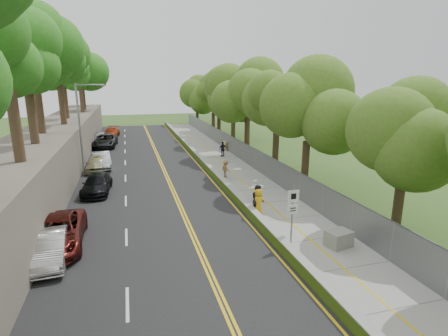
{
  "coord_description": "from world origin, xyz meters",
  "views": [
    {
      "loc": [
        -6.76,
        -18.1,
        8.29
      ],
      "look_at": [
        0.5,
        8.0,
        1.4
      ],
      "focal_mm": 28.0,
      "sensor_mm": 36.0,
      "label": 1
    }
  ],
  "objects_px": {
    "signpost": "(293,208)",
    "person_far": "(223,149)",
    "concrete_block": "(339,239)",
    "streetlight": "(82,123)",
    "construction_barrel": "(224,146)",
    "car_2": "(57,233)",
    "painter_0": "(258,202)",
    "car_1": "(50,248)"
  },
  "relations": [
    {
      "from": "signpost",
      "to": "person_far",
      "type": "xyz_separation_m",
      "value": [
        2.13,
        21.16,
        -1.08
      ]
    },
    {
      "from": "signpost",
      "to": "concrete_block",
      "type": "relative_size",
      "value": 2.53
    },
    {
      "from": "streetlight",
      "to": "construction_barrel",
      "type": "xyz_separation_m",
      "value": [
        14.76,
        7.58,
        -4.08
      ]
    },
    {
      "from": "car_2",
      "to": "person_far",
      "type": "distance_m",
      "value": 22.92
    },
    {
      "from": "streetlight",
      "to": "signpost",
      "type": "relative_size",
      "value": 2.58
    },
    {
      "from": "construction_barrel",
      "to": "concrete_block",
      "type": "relative_size",
      "value": 0.84
    },
    {
      "from": "concrete_block",
      "to": "car_2",
      "type": "relative_size",
      "value": 0.23
    },
    {
      "from": "construction_barrel",
      "to": "painter_0",
      "type": "bearing_deg",
      "value": -99.78
    },
    {
      "from": "signpost",
      "to": "person_far",
      "type": "height_order",
      "value": "signpost"
    },
    {
      "from": "streetlight",
      "to": "car_2",
      "type": "relative_size",
      "value": 1.47
    },
    {
      "from": "construction_barrel",
      "to": "car_1",
      "type": "height_order",
      "value": "car_1"
    },
    {
      "from": "person_far",
      "to": "construction_barrel",
      "type": "bearing_deg",
      "value": -126.02
    },
    {
      "from": "signpost",
      "to": "construction_barrel",
      "type": "relative_size",
      "value": 3.02
    },
    {
      "from": "car_1",
      "to": "person_far",
      "type": "height_order",
      "value": "person_far"
    },
    {
      "from": "construction_barrel",
      "to": "concrete_block",
      "type": "xyz_separation_m",
      "value": [
        -1.1,
        -25.58,
        -0.1
      ]
    },
    {
      "from": "signpost",
      "to": "construction_barrel",
      "type": "bearing_deg",
      "value": 82.47
    },
    {
      "from": "construction_barrel",
      "to": "person_far",
      "type": "distance_m",
      "value": 3.63
    },
    {
      "from": "signpost",
      "to": "car_1",
      "type": "bearing_deg",
      "value": 173.63
    },
    {
      "from": "car_1",
      "to": "signpost",
      "type": "bearing_deg",
      "value": -10.76
    },
    {
      "from": "streetlight",
      "to": "car_1",
      "type": "relative_size",
      "value": 1.94
    },
    {
      "from": "streetlight",
      "to": "painter_0",
      "type": "distance_m",
      "value": 17.57
    },
    {
      "from": "construction_barrel",
      "to": "car_2",
      "type": "distance_m",
      "value": 26.38
    },
    {
      "from": "concrete_block",
      "to": "car_1",
      "type": "xyz_separation_m",
      "value": [
        -13.8,
        2.29,
        0.26
      ]
    },
    {
      "from": "streetlight",
      "to": "painter_0",
      "type": "relative_size",
      "value": 4.61
    },
    {
      "from": "car_1",
      "to": "person_far",
      "type": "distance_m",
      "value": 24.17
    },
    {
      "from": "car_2",
      "to": "painter_0",
      "type": "height_order",
      "value": "painter_0"
    },
    {
      "from": "signpost",
      "to": "construction_barrel",
      "type": "height_order",
      "value": "signpost"
    },
    {
      "from": "signpost",
      "to": "car_1",
      "type": "distance_m",
      "value": 11.79
    },
    {
      "from": "streetlight",
      "to": "concrete_block",
      "type": "distance_m",
      "value": 22.98
    },
    {
      "from": "concrete_block",
      "to": "person_far",
      "type": "distance_m",
      "value": 22.15
    },
    {
      "from": "streetlight",
      "to": "car_1",
      "type": "bearing_deg",
      "value": -90.5
    },
    {
      "from": "car_2",
      "to": "signpost",
      "type": "bearing_deg",
      "value": -14.76
    },
    {
      "from": "construction_barrel",
      "to": "car_1",
      "type": "distance_m",
      "value": 27.66
    },
    {
      "from": "streetlight",
      "to": "car_1",
      "type": "distance_m",
      "value": 16.2
    },
    {
      "from": "construction_barrel",
      "to": "car_1",
      "type": "bearing_deg",
      "value": -122.6
    },
    {
      "from": "construction_barrel",
      "to": "painter_0",
      "type": "distance_m",
      "value": 20.89
    },
    {
      "from": "car_1",
      "to": "car_2",
      "type": "height_order",
      "value": "car_2"
    },
    {
      "from": "streetlight",
      "to": "concrete_block",
      "type": "height_order",
      "value": "streetlight"
    },
    {
      "from": "painter_0",
      "to": "person_far",
      "type": "bearing_deg",
      "value": -0.9
    },
    {
      "from": "person_far",
      "to": "car_2",
      "type": "bearing_deg",
      "value": 35.31
    },
    {
      "from": "streetlight",
      "to": "car_2",
      "type": "bearing_deg",
      "value": -90.25
    },
    {
      "from": "concrete_block",
      "to": "painter_0",
      "type": "distance_m",
      "value": 5.59
    }
  ]
}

